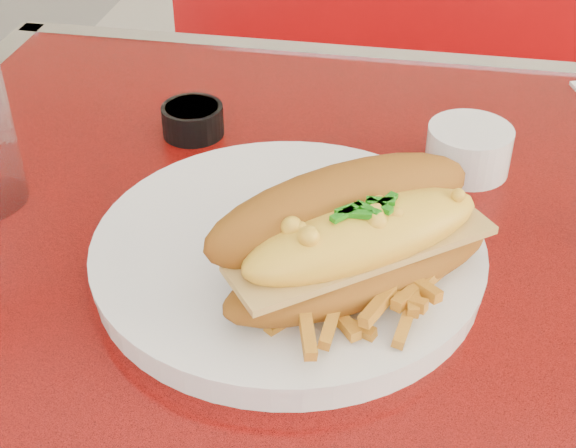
% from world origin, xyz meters
% --- Properties ---
extents(diner_table, '(1.23, 0.83, 0.77)m').
position_xyz_m(diner_table, '(0.00, 0.00, 0.61)').
color(diner_table, red).
rests_on(diner_table, ground).
extents(booth_bench_far, '(1.20, 0.51, 0.90)m').
position_xyz_m(booth_bench_far, '(0.00, 0.81, 0.29)').
color(booth_bench_far, '#A20A0C').
rests_on(booth_bench_far, ground).
extents(dinner_plate, '(0.40, 0.40, 0.02)m').
position_xyz_m(dinner_plate, '(-0.19, -0.01, 0.78)').
color(dinner_plate, white).
rests_on(dinner_plate, diner_table).
extents(mac_hoagie, '(0.23, 0.21, 0.09)m').
position_xyz_m(mac_hoagie, '(-0.14, -0.05, 0.83)').
color(mac_hoagie, '#955818').
rests_on(mac_hoagie, dinner_plate).
extents(fries_pile, '(0.14, 0.13, 0.03)m').
position_xyz_m(fries_pile, '(-0.13, -0.06, 0.81)').
color(fries_pile, orange).
rests_on(fries_pile, dinner_plate).
extents(fork, '(0.04, 0.13, 0.00)m').
position_xyz_m(fork, '(-0.12, -0.02, 0.79)').
color(fork, silver).
rests_on(fork, dinner_plate).
extents(gravy_ramekin, '(0.09, 0.09, 0.04)m').
position_xyz_m(gravy_ramekin, '(-0.05, 0.16, 0.79)').
color(gravy_ramekin, white).
rests_on(gravy_ramekin, diner_table).
extents(sauce_cup_left, '(0.08, 0.08, 0.03)m').
position_xyz_m(sauce_cup_left, '(-0.32, 0.18, 0.79)').
color(sauce_cup_left, black).
rests_on(sauce_cup_left, diner_table).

